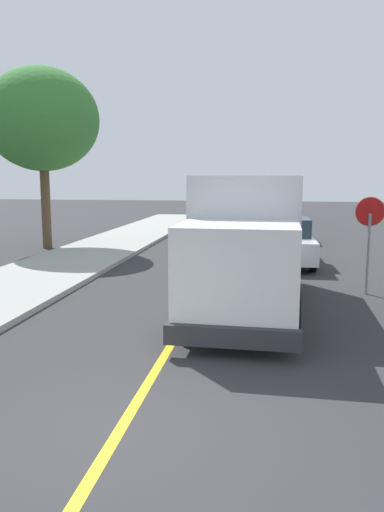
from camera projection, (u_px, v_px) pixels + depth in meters
The scene contains 9 objects.
ground_plane at pixel (119, 432), 6.36m from camera, with size 120.00×120.00×0.00m, color #303033.
centre_line_yellow at pixel (212, 277), 16.11m from camera, with size 0.16×56.00×0.01m, color gold.
box_truck at pixel (248, 235), 12.28m from camera, with size 2.55×7.23×3.20m.
parked_car_near at pixel (287, 242), 18.42m from camera, with size 1.96×4.46×1.67m.
parked_car_mid at pixel (285, 225), 24.80m from camera, with size 1.91×4.44×1.67m.
parked_car_far at pixel (269, 214), 32.14m from camera, with size 1.86×4.42×1.67m.
parked_car_furthest at pixel (276, 208), 38.45m from camera, with size 1.84×4.42×1.67m.
stop_sign at pixel (369, 226), 13.50m from camera, with size 0.80×0.10×2.65m.
street_tree_down_block at pixel (42, 120), 21.75m from camera, with size 4.91×4.91×7.82m.
Camera 1 is at (1.84, -5.72, 3.19)m, focal length 35.38 mm.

